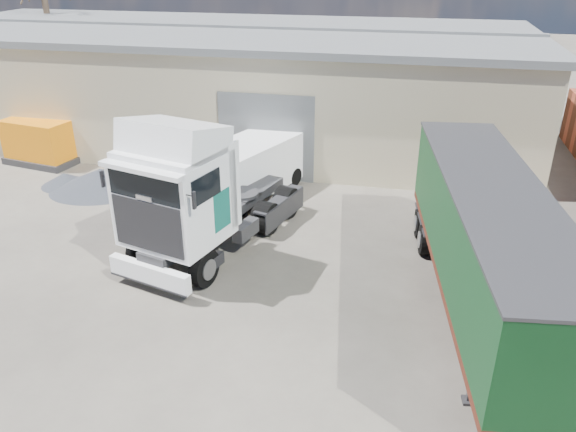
% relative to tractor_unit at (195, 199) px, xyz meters
% --- Properties ---
extents(ground, '(120.00, 120.00, 0.00)m').
position_rel_tractor_unit_xyz_m(ground, '(2.44, -3.09, -1.98)').
color(ground, black).
rests_on(ground, ground).
extents(warehouse, '(30.60, 12.60, 5.42)m').
position_rel_tractor_unit_xyz_m(warehouse, '(-3.55, 12.90, 0.68)').
color(warehouse, '#B7AC8D').
rests_on(warehouse, ground).
extents(tractor_unit, '(4.39, 7.37, 4.71)m').
position_rel_tractor_unit_xyz_m(tractor_unit, '(0.00, 0.00, 0.00)').
color(tractor_unit, black).
rests_on(tractor_unit, ground).
extents(box_trailer, '(3.61, 11.13, 3.64)m').
position_rel_tractor_unit_xyz_m(box_trailer, '(8.27, -1.09, 0.24)').
color(box_trailer, '#2D2D30').
rests_on(box_trailer, ground).
extents(panel_van, '(3.86, 5.62, 2.13)m').
position_rel_tractor_unit_xyz_m(panel_van, '(0.09, 4.93, -0.88)').
color(panel_van, black).
rests_on(panel_van, ground).
extents(orange_skip, '(3.47, 2.50, 1.98)m').
position_rel_tractor_unit_xyz_m(orange_skip, '(-9.92, 6.71, -1.11)').
color(orange_skip, '#2D2D30').
rests_on(orange_skip, ground).
extents(gravel_heap, '(5.74, 5.44, 0.87)m').
position_rel_tractor_unit_xyz_m(gravel_heap, '(-5.85, 4.38, -1.58)').
color(gravel_heap, '#21242C').
rests_on(gravel_heap, ground).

